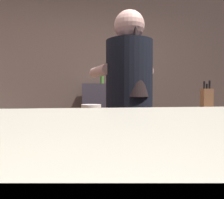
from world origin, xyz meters
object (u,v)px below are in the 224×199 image
object	(u,v)px
bottle_vinegar	(114,80)
mixing_bowl	(91,107)
bartender	(129,109)
knife_block	(207,98)
bottle_soy	(102,77)
chefs_knife	(150,110)

from	to	relation	value
bottle_vinegar	mixing_bowl	bearing A→B (deg)	-106.29
bartender	bottle_vinegar	size ratio (longest dim) A/B	9.76
mixing_bowl	bottle_vinegar	distance (m)	1.40
mixing_bowl	knife_block	bearing A→B (deg)	-0.01
mixing_bowl	bottle_soy	size ratio (longest dim) A/B	0.77
chefs_knife	bottle_vinegar	distance (m)	1.43
knife_block	chefs_knife	xyz separation A→B (m)	(-0.60, -0.07, -0.10)
knife_block	chefs_knife	size ratio (longest dim) A/B	1.17
bartender	chefs_knife	world-z (taller)	bartender
knife_block	bartender	bearing A→B (deg)	-151.67
bartender	bottle_vinegar	world-z (taller)	bartender
bottle_soy	bartender	bearing A→B (deg)	-87.20
chefs_knife	bottle_soy	size ratio (longest dim) A/B	1.00
mixing_bowl	chefs_knife	bearing A→B (deg)	-7.28
knife_block	bottle_soy	size ratio (longest dim) A/B	1.17
bartender	chefs_knife	distance (m)	0.49
chefs_knife	bottle_soy	xyz separation A→B (m)	(-0.36, 1.20, 0.37)
bartender	chefs_knife	xyz separation A→B (m)	(0.28, 0.41, -0.04)
knife_block	bottle_vinegar	world-z (taller)	bottle_vinegar
mixing_bowl	bottle_soy	xyz separation A→B (m)	(0.19, 1.14, 0.35)
bartender	bottle_soy	size ratio (longest dim) A/B	7.05
chefs_knife	bartender	bearing A→B (deg)	-128.36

